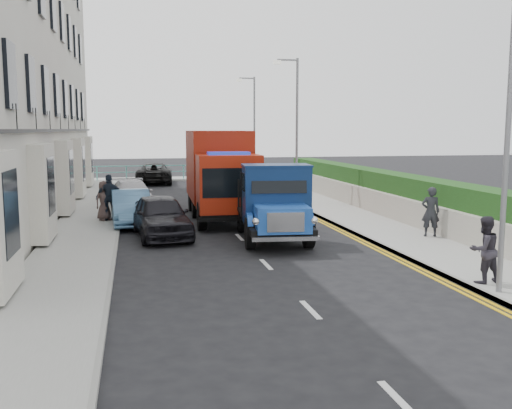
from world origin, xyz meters
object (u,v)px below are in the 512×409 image
object	(u,v)px
lamp_near	(504,112)
pedestrian_east_near	(431,212)
red_lorry	(220,172)
lamp_mid	(295,122)
lamp_far	(253,124)
bedford_lorry	(275,208)
parked_car_front	(161,216)

from	to	relation	value
lamp_near	pedestrian_east_near	distance (m)	7.23
red_lorry	pedestrian_east_near	xyz separation A→B (m)	(6.11, -6.12, -0.96)
lamp_near	pedestrian_east_near	bearing A→B (deg)	72.94
lamp_mid	lamp_far	xyz separation A→B (m)	(0.00, 10.00, 0.00)
lamp_mid	pedestrian_east_near	world-z (taller)	lamp_mid
bedford_lorry	parked_car_front	size ratio (longest dim) A/B	1.29
red_lorry	parked_car_front	world-z (taller)	red_lorry
lamp_mid	pedestrian_east_near	bearing A→B (deg)	-78.83
lamp_far	parked_car_front	size ratio (longest dim) A/B	1.65
red_lorry	lamp_near	bearing A→B (deg)	-69.65
lamp_near	bedford_lorry	size ratio (longest dim) A/B	1.28
lamp_near	bedford_lorry	xyz separation A→B (m)	(-3.22, 6.84, -2.85)
pedestrian_east_near	lamp_near	bearing A→B (deg)	90.05
lamp_mid	bedford_lorry	distance (m)	10.12
lamp_mid	pedestrian_east_near	xyz separation A→B (m)	(1.92, -9.74, -3.05)
bedford_lorry	parked_car_front	bearing A→B (deg)	158.51
red_lorry	parked_car_front	xyz separation A→B (m)	(-2.59, -3.73, -1.19)
lamp_far	parked_car_front	xyz separation A→B (m)	(-6.78, -17.34, -3.28)
pedestrian_east_near	lamp_far	bearing A→B (deg)	-67.32
lamp_near	bedford_lorry	distance (m)	8.07
red_lorry	lamp_far	bearing A→B (deg)	74.56
pedestrian_east_near	bedford_lorry	bearing A→B (deg)	10.76
red_lorry	parked_car_front	bearing A→B (deg)	-123.09
lamp_near	parked_car_front	xyz separation A→B (m)	(-6.78, 8.66, -3.28)
lamp_far	parked_car_front	distance (m)	18.91
bedford_lorry	red_lorry	world-z (taller)	red_lorry
lamp_far	bedford_lorry	world-z (taller)	lamp_far
bedford_lorry	red_lorry	bearing A→B (deg)	105.53
lamp_far	parked_car_front	world-z (taller)	lamp_far
parked_car_front	red_lorry	bearing A→B (deg)	48.72
lamp_mid	lamp_far	bearing A→B (deg)	90.00
bedford_lorry	red_lorry	distance (m)	5.69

